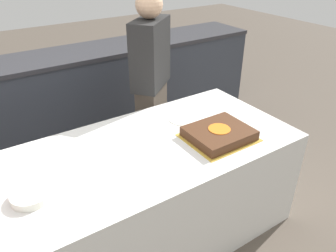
{
  "coord_description": "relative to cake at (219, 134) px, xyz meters",
  "views": [
    {
      "loc": [
        -0.68,
        -1.47,
        1.84
      ],
      "look_at": [
        0.28,
        0.0,
        0.84
      ],
      "focal_mm": 35.0,
      "sensor_mm": 36.0,
      "label": 1
    }
  ],
  "objects": [
    {
      "name": "dining_table",
      "position": [
        -0.56,
        0.16,
        -0.4
      ],
      "size": [
        2.16,
        0.91,
        0.74
      ],
      "color": "silver",
      "rests_on": "ground_plane"
    },
    {
      "name": "person_cutting_cake",
      "position": [
        0.0,
        0.84,
        0.02
      ],
      "size": [
        0.44,
        0.42,
        1.53
      ],
      "rotation": [
        0.0,
        0.0,
        -2.45
      ],
      "color": "#4C4238",
      "rests_on": "ground_plane"
    },
    {
      "name": "plate_stack",
      "position": [
        -1.14,
        0.07,
        -0.01
      ],
      "size": [
        0.19,
        0.19,
        0.04
      ],
      "color": "white",
      "rests_on": "dining_table"
    },
    {
      "name": "side_plate_near_cake",
      "position": [
        -0.04,
        0.33,
        -0.03
      ],
      "size": [
        0.21,
        0.21,
        0.0
      ],
      "color": "white",
      "rests_on": "dining_table"
    },
    {
      "name": "cake",
      "position": [
        0.0,
        0.0,
        0.0
      ],
      "size": [
        0.42,
        0.36,
        0.07
      ],
      "color": "gold",
      "rests_on": "dining_table"
    },
    {
      "name": "ground_plane",
      "position": [
        -0.56,
        0.16,
        -0.77
      ],
      "size": [
        14.0,
        14.0,
        0.0
      ],
      "primitive_type": "plane",
      "color": "brown"
    },
    {
      "name": "back_counter",
      "position": [
        -0.56,
        1.69,
        -0.31
      ],
      "size": [
        4.4,
        0.58,
        0.92
      ],
      "color": "#333842",
      "rests_on": "ground_plane"
    }
  ]
}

